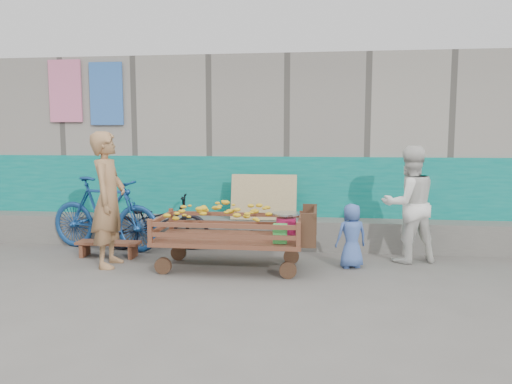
# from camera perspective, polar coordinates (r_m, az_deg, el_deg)

# --- Properties ---
(ground) EXTENTS (80.00, 80.00, 0.00)m
(ground) POSITION_cam_1_polar(r_m,az_deg,el_deg) (5.65, -4.80, -11.52)
(ground) COLOR #5C5853
(ground) RESTS_ON ground
(building_wall) EXTENTS (12.00, 3.50, 3.00)m
(building_wall) POSITION_cam_1_polar(r_m,az_deg,el_deg) (9.37, 0.30, 4.90)
(building_wall) COLOR gray
(building_wall) RESTS_ON ground
(banana_cart) EXTENTS (2.07, 0.95, 0.88)m
(banana_cart) POSITION_cam_1_polar(r_m,az_deg,el_deg) (6.50, -3.37, -3.64)
(banana_cart) COLOR brown
(banana_cart) RESTS_ON ground
(bench) EXTENTS (0.91, 0.27, 0.23)m
(bench) POSITION_cam_1_polar(r_m,az_deg,el_deg) (7.49, -16.50, -5.89)
(bench) COLOR brown
(bench) RESTS_ON ground
(vendor_man) EXTENTS (0.48, 0.69, 1.79)m
(vendor_man) POSITION_cam_1_polar(r_m,az_deg,el_deg) (6.87, -16.50, -0.83)
(vendor_man) COLOR #9F744A
(vendor_man) RESTS_ON ground
(woman) EXTENTS (0.93, 0.83, 1.60)m
(woman) POSITION_cam_1_polar(r_m,az_deg,el_deg) (7.14, 17.08, -1.34)
(woman) COLOR white
(woman) RESTS_ON ground
(child) EXTENTS (0.48, 0.39, 0.85)m
(child) POSITION_cam_1_polar(r_m,az_deg,el_deg) (6.70, 10.86, -4.93)
(child) COLOR #4262AC
(child) RESTS_ON ground
(bicycle_dark) EXTENTS (1.66, 0.80, 0.84)m
(bicycle_dark) POSITION_cam_1_polar(r_m,az_deg,el_deg) (7.73, -11.34, -3.45)
(bicycle_dark) COLOR black
(bicycle_dark) RESTS_ON ground
(bicycle_blue) EXTENTS (1.92, 0.88, 1.11)m
(bicycle_blue) POSITION_cam_1_polar(r_m,az_deg,el_deg) (7.89, -16.92, -2.39)
(bicycle_blue) COLOR navy
(bicycle_blue) RESTS_ON ground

